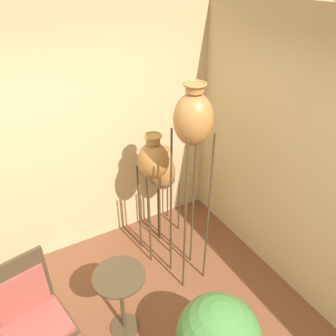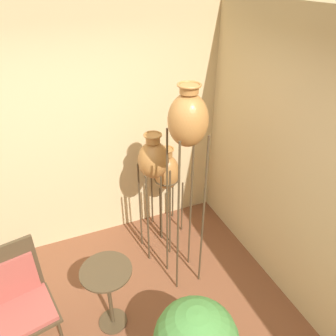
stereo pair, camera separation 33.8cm
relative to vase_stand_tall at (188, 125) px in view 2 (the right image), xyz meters
name	(u,v)px [view 2 (the right image)]	position (x,y,z in m)	size (l,w,h in m)	color
wall_back	(63,139)	(-0.94, 1.09, -0.45)	(7.61, 0.06, 2.70)	#D1B784
wall_right	(327,193)	(0.90, -0.75, -0.45)	(0.06, 7.61, 2.70)	#D1B784
vase_stand_tall	(188,125)	(0.00, 0.00, 0.00)	(0.34, 0.34, 2.14)	#473823
vase_stand_medium	(153,161)	(-0.14, 0.49, -0.58)	(0.32, 0.32, 1.52)	#473823
vase_stand_short	(167,172)	(0.14, 0.81, -0.97)	(0.31, 0.31, 1.15)	#473823
chair	(18,298)	(-1.58, -0.18, -1.18)	(0.58, 0.54, 1.09)	#473823
side_table	(108,286)	(-0.86, -0.26, -1.29)	(0.45, 0.45, 0.72)	#473823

